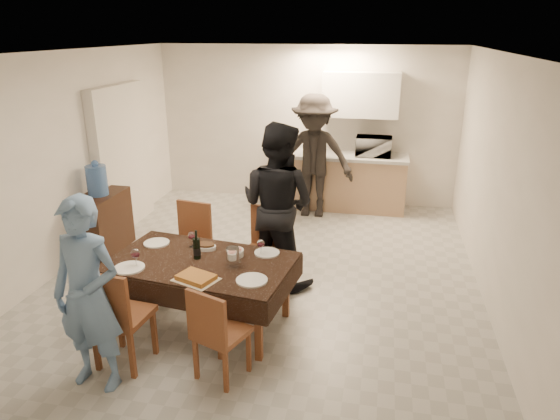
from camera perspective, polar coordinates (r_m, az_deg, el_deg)
The scene contains 33 objects.
floor at distance 6.13m, azimuth -1.69°, elevation -7.52°, with size 5.00×6.00×0.02m, color #AEAEA9.
ceiling at distance 5.44m, azimuth -1.99°, elevation 17.56°, with size 5.00×6.00×0.02m, color white.
wall_back at distance 8.52m, azimuth 2.94°, elevation 9.64°, with size 5.00×0.02×2.60m, color white.
wall_front at distance 3.03m, azimuth -15.41°, elevation -11.15°, with size 5.00×0.02×2.60m, color white.
wall_left at distance 6.67m, azimuth -23.29°, elevation 5.11°, with size 0.02×6.00×2.60m, color white.
wall_right at distance 5.63m, azimuth 23.77°, elevation 2.50°, with size 0.02×6.00×2.60m, color white.
stub_partition at distance 7.67m, azimuth -17.57°, elevation 5.65°, with size 0.15×1.40×2.10m, color silver.
kitchen_base_cabinet at distance 8.34m, azimuth 6.57°, elevation 3.15°, with size 2.20×0.60×0.86m, color tan.
kitchen_worktop at distance 8.22m, azimuth 6.70°, elevation 6.19°, with size 2.24×0.64×0.05m, color #B8B8B3.
upper_cabinet at distance 8.17m, azimuth 9.22°, elevation 12.87°, with size 1.20×0.34×0.70m, color white.
dining_table at distance 4.98m, azimuth -9.06°, elevation -6.08°, with size 1.89×1.25×0.69m.
chair_near_left at distance 4.53m, azimuth -18.23°, elevation -10.71°, with size 0.48×0.48×0.53m.
chair_near_right at distance 4.23m, azimuth -7.11°, elevation -13.12°, with size 0.51×0.52×0.47m.
chair_far_left at distance 5.73m, azimuth -10.96°, elevation -3.48°, with size 0.50×0.50×0.52m.
chair_far_right at distance 5.45m, azimuth -2.17°, elevation -4.24°, with size 0.50×0.50×0.52m.
console at distance 7.02m, azimuth -19.62°, elevation -1.46°, with size 0.43×0.86×0.80m, color black.
water_jug at distance 6.84m, azimuth -20.20°, elevation 3.19°, with size 0.26×0.26×0.39m, color #4C7BC6.
wine_bottle at distance 4.97m, azimuth -9.52°, elevation -3.91°, with size 0.07×0.07×0.30m, color black, non-canonical shape.
water_pitcher at distance 4.78m, azimuth -5.41°, elevation -5.39°, with size 0.12×0.12×0.19m, color white.
savoury_tart at distance 4.61m, azimuth -9.58°, elevation -7.61°, with size 0.38×0.28×0.05m, color #AF7933.
salad_bowl at distance 5.02m, azimuth -5.17°, elevation -4.88°, with size 0.18×0.18×0.07m, color white.
mushroom_dish at distance 5.21m, azimuth -8.54°, elevation -4.22°, with size 0.21×0.21×0.04m, color white.
wine_glass_a at distance 4.94m, azimuth -16.17°, elevation -5.28°, with size 0.09×0.09×0.19m, color white, non-canonical shape.
wine_glass_b at distance 5.00m, azimuth -2.20°, elevation -4.27°, with size 0.08×0.08×0.17m, color white, non-canonical shape.
wine_glass_c at distance 5.26m, azimuth -10.05°, elevation -3.30°, with size 0.08×0.08×0.17m, color white, non-canonical shape.
plate_near_left at distance 4.96m, azimuth -16.85°, elevation -6.36°, with size 0.29×0.29×0.02m, color white.
plate_near_right at distance 4.54m, azimuth -3.24°, elevation -8.01°, with size 0.29×0.29×0.02m, color white.
plate_far_left at distance 5.44m, azimuth -13.93°, elevation -3.67°, with size 0.27×0.27×0.02m, color white.
plate_far_right at distance 5.06m, azimuth -1.50°, elevation -4.90°, with size 0.26×0.26×0.01m, color white.
microwave at distance 8.15m, azimuth 10.67°, elevation 7.16°, with size 0.56×0.38×0.31m, color white.
person_near at distance 4.31m, azimuth -21.09°, elevation -9.12°, with size 0.60×0.40×1.66m, color #6185B3.
person_far at distance 5.66m, azimuth -0.29°, elevation 0.57°, with size 0.92×0.72×1.90m, color black.
person_kitchen at distance 7.81m, azimuth 3.87°, elevation 6.11°, with size 1.24×0.71×1.92m, color black.
Camera 1 is at (1.28, -5.28, 2.83)m, focal length 32.00 mm.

